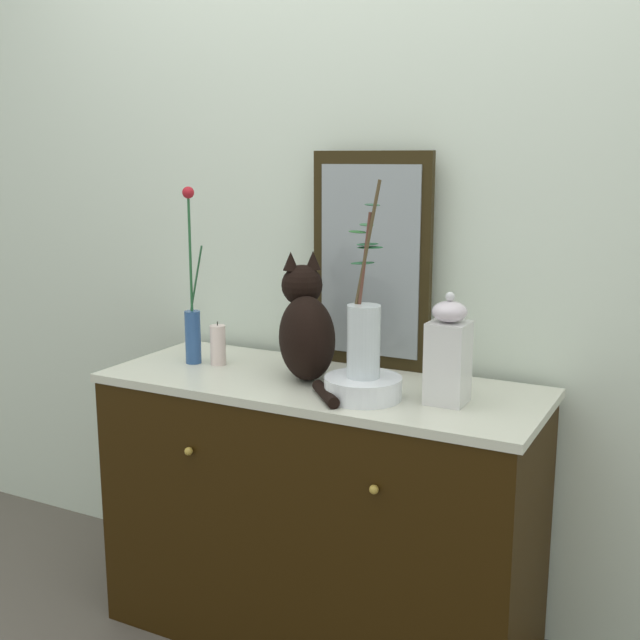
% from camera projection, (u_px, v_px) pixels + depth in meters
% --- Properties ---
extents(ground_plane, '(6.00, 6.00, 0.00)m').
position_uv_depth(ground_plane, '(320.00, 632.00, 2.44)').
color(ground_plane, '#595249').
extents(wall_back, '(4.40, 0.08, 2.60)m').
position_uv_depth(wall_back, '(368.00, 202.00, 2.46)').
color(wall_back, silver).
rests_on(wall_back, ground_plane).
extents(sideboard, '(1.29, 0.52, 0.81)m').
position_uv_depth(sideboard, '(320.00, 511.00, 2.36)').
color(sideboard, black).
rests_on(sideboard, ground_plane).
extents(mirror_leaning, '(0.38, 0.03, 0.65)m').
position_uv_depth(mirror_leaning, '(371.00, 261.00, 2.39)').
color(mirror_leaning, black).
rests_on(mirror_leaning, sideboard).
extents(cat_sitting, '(0.35, 0.37, 0.37)m').
position_uv_depth(cat_sitting, '(307.00, 329.00, 2.28)').
color(cat_sitting, black).
rests_on(cat_sitting, sideboard).
extents(vase_slim_green, '(0.07, 0.05, 0.55)m').
position_uv_depth(vase_slim_green, '(192.00, 319.00, 2.45)').
color(vase_slim_green, '#2B4F88').
rests_on(vase_slim_green, sideboard).
extents(bowl_porcelain, '(0.21, 0.21, 0.06)m').
position_uv_depth(bowl_porcelain, '(363.00, 388.00, 2.11)').
color(bowl_porcelain, white).
rests_on(bowl_porcelain, sideboard).
extents(vase_glass_clear, '(0.13, 0.16, 0.52)m').
position_uv_depth(vase_glass_clear, '(364.00, 333.00, 2.09)').
color(vase_glass_clear, silver).
rests_on(vase_glass_clear, bowl_porcelain).
extents(jar_lidded_porcelain, '(0.10, 0.10, 0.30)m').
position_uv_depth(jar_lidded_porcelain, '(448.00, 354.00, 2.05)').
color(jar_lidded_porcelain, silver).
rests_on(jar_lidded_porcelain, sideboard).
extents(candle_pillar, '(0.05, 0.05, 0.14)m').
position_uv_depth(candle_pillar, '(218.00, 345.00, 2.45)').
color(candle_pillar, silver).
rests_on(candle_pillar, sideboard).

